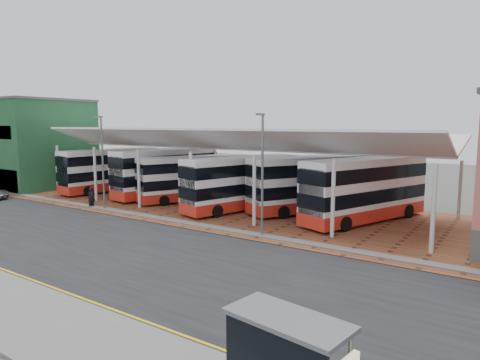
% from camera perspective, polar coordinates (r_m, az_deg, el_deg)
% --- Properties ---
extents(ground, '(140.00, 140.00, 0.00)m').
position_cam_1_polar(ground, '(24.88, -8.77, -9.90)').
color(ground, '#4B4F49').
extents(road, '(120.00, 14.00, 0.02)m').
position_cam_1_polar(road, '(24.19, -10.41, -10.42)').
color(road, black).
rests_on(road, ground).
extents(forecourt, '(72.00, 16.00, 0.06)m').
position_cam_1_polar(forecourt, '(34.30, 8.78, -5.00)').
color(forecourt, brown).
rests_on(forecourt, ground).
extents(sidewalk, '(120.00, 4.00, 0.14)m').
position_cam_1_polar(sidewalk, '(19.67, -27.58, -15.26)').
color(sidewalk, '#626260').
rests_on(sidewalk, ground).
extents(north_kerb, '(120.00, 0.80, 0.14)m').
position_cam_1_polar(north_kerb, '(29.51, -0.50, -6.88)').
color(north_kerb, '#626260').
rests_on(north_kerb, ground).
extents(yellow_line_near, '(120.00, 0.12, 0.01)m').
position_cam_1_polar(yellow_line_near, '(20.62, -22.54, -14.06)').
color(yellow_line_near, yellow).
rests_on(yellow_line_near, road).
extents(yellow_line_far, '(120.00, 0.12, 0.01)m').
position_cam_1_polar(yellow_line_far, '(20.77, -21.83, -13.86)').
color(yellow_line_far, yellow).
rests_on(yellow_line_far, road).
extents(canopy, '(37.00, 11.63, 7.07)m').
position_cam_1_polar(canopy, '(38.40, -1.32, 5.10)').
color(canopy, silver).
rests_on(canopy, ground).
extents(shop_green, '(6.40, 10.20, 10.22)m').
position_cam_1_polar(shop_green, '(54.27, -24.47, 4.42)').
color(shop_green, '#255C35').
rests_on(shop_green, ground).
extents(shop_cream, '(6.40, 10.20, 10.22)m').
position_cam_1_polar(shop_cream, '(59.90, -27.73, 4.46)').
color(shop_cream, beige).
rests_on(shop_cream, ground).
extents(lamp_west, '(0.16, 0.90, 8.07)m').
position_cam_1_polar(lamp_west, '(38.48, -17.88, 2.61)').
color(lamp_west, slate).
rests_on(lamp_west, ground).
extents(lamp_east, '(0.16, 0.90, 8.07)m').
position_cam_1_polar(lamp_east, '(27.73, 2.97, 1.19)').
color(lamp_east, slate).
rests_on(lamp_east, ground).
extents(bus_0, '(3.82, 11.35, 4.59)m').
position_cam_1_polar(bus_0, '(49.13, -16.88, 1.26)').
color(bus_0, white).
rests_on(bus_0, forecourt).
extents(bus_1, '(4.47, 11.93, 4.81)m').
position_cam_1_polar(bus_1, '(44.32, -9.77, 0.97)').
color(bus_1, white).
rests_on(bus_1, forecourt).
extents(bus_2, '(6.47, 10.43, 4.27)m').
position_cam_1_polar(bus_2, '(41.30, -6.50, 0.19)').
color(bus_2, white).
rests_on(bus_2, forecourt).
extents(bus_3, '(5.55, 11.30, 4.55)m').
position_cam_1_polar(bus_3, '(36.64, 0.16, -0.47)').
color(bus_3, white).
rests_on(bus_3, forecourt).
extents(bus_4, '(7.86, 11.16, 4.68)m').
position_cam_1_polar(bus_4, '(36.27, 9.58, -0.56)').
color(bus_4, white).
rests_on(bus_4, forecourt).
extents(bus_5, '(6.53, 11.82, 4.79)m').
position_cam_1_polar(bus_5, '(33.62, 16.36, -1.29)').
color(bus_5, white).
rests_on(bus_5, forecourt).
extents(pedestrian, '(0.63, 0.76, 1.78)m').
position_cam_1_polar(pedestrian, '(39.96, -19.18, -2.21)').
color(pedestrian, black).
rests_on(pedestrian, forecourt).
extents(suitcase, '(0.31, 0.22, 0.53)m').
position_cam_1_polar(suitcase, '(40.56, -19.24, -2.97)').
color(suitcase, black).
rests_on(suitcase, forecourt).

